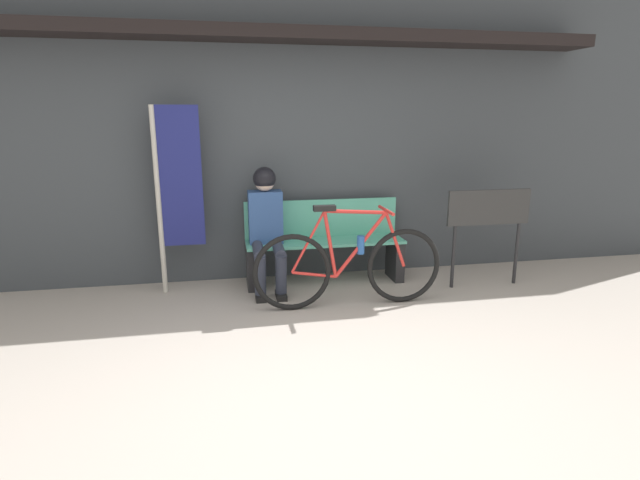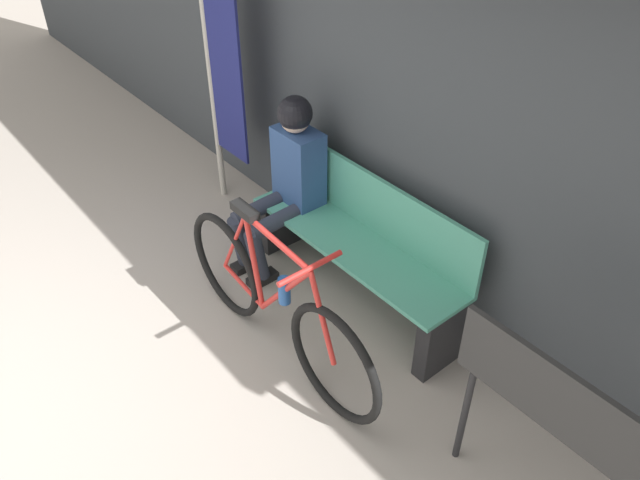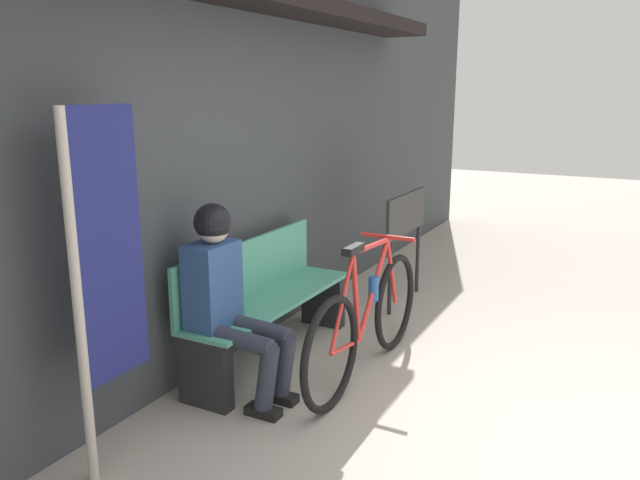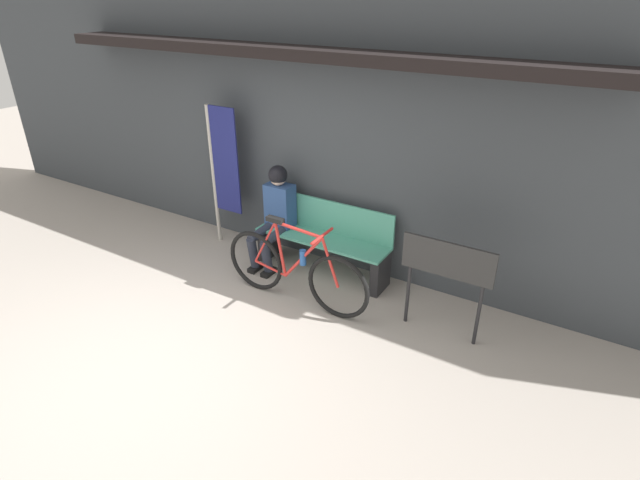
{
  "view_description": "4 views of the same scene",
  "coord_description": "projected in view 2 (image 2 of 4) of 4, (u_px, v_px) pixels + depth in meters",
  "views": [
    {
      "loc": [
        -0.55,
        -2.83,
        1.75
      ],
      "look_at": [
        0.33,
        1.68,
        0.59
      ],
      "focal_mm": 28.0,
      "sensor_mm": 36.0,
      "label": 1
    },
    {
      "loc": [
        2.77,
        -0.03,
        2.9
      ],
      "look_at": [
        0.44,
        1.89,
        0.59
      ],
      "focal_mm": 35.0,
      "sensor_mm": 36.0,
      "label": 2
    },
    {
      "loc": [
        -3.08,
        -0.12,
        1.91
      ],
      "look_at": [
        0.44,
        1.74,
        0.94
      ],
      "focal_mm": 35.0,
      "sensor_mm": 36.0,
      "label": 3
    },
    {
      "loc": [
        3.19,
        -2.35,
        3.12
      ],
      "look_at": [
        0.62,
        1.86,
        0.6
      ],
      "focal_mm": 28.0,
      "sensor_mm": 36.0,
      "label": 4
    }
  ],
  "objects": [
    {
      "name": "bicycle",
      "position": [
        275.0,
        306.0,
        3.62
      ],
      "size": [
        1.79,
        0.4,
        0.97
      ],
      "color": "black",
      "rests_on": "ground_plane"
    },
    {
      "name": "signboard",
      "position": [
        545.0,
        407.0,
        2.61
      ],
      "size": [
        0.89,
        0.04,
        1.01
      ],
      "color": "#232326",
      "rests_on": "ground_plane"
    },
    {
      "name": "person_seated",
      "position": [
        287.0,
        174.0,
        4.18
      ],
      "size": [
        0.34,
        0.64,
        1.25
      ],
      "color": "#2D3342",
      "rests_on": "ground_plane"
    },
    {
      "name": "storefront_wall",
      "position": [
        353.0,
        24.0,
        3.73
      ],
      "size": [
        12.0,
        0.56,
        3.2
      ],
      "color": "#3D4247",
      "rests_on": "ground_plane"
    },
    {
      "name": "park_bench_near",
      "position": [
        360.0,
        246.0,
        4.04
      ],
      "size": [
        1.66,
        0.42,
        0.87
      ],
      "color": "#51A88E",
      "rests_on": "ground_plane"
    },
    {
      "name": "ground_plane",
      "position": [
        9.0,
        418.0,
        3.47
      ],
      "size": [
        24.0,
        24.0,
        0.0
      ],
      "primitive_type": "plane",
      "color": "#ADA399"
    },
    {
      "name": "banner_pole",
      "position": [
        222.0,
        77.0,
        4.53
      ],
      "size": [
        0.45,
        0.05,
        1.84
      ],
      "color": "#B7B2A8",
      "rests_on": "ground_plane"
    }
  ]
}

